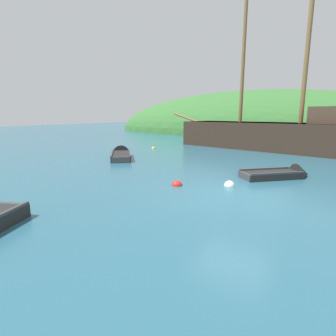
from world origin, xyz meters
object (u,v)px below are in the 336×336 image
Objects in this scene: rowboat_portside at (281,176)px; rowboat_far at (121,155)px; sailing_ship at (271,139)px; buoy_white at (229,186)px; buoy_yellow at (154,149)px; buoy_red at (177,185)px.

rowboat_far is (-9.53, 0.36, 0.03)m from rowboat_portside.
sailing_ship is 11.93m from buoy_white.
buoy_white reaches higher than buoy_yellow.
rowboat_portside is at bearing -25.39° from buoy_yellow.
buoy_red is at bearing 97.12° from sailing_ship.
buoy_white is 0.98× the size of buoy_red.
buoy_white is at bearing -39.60° from buoy_yellow.
buoy_red is (7.27, -8.45, 0.00)m from buoy_yellow.
rowboat_portside reaches higher than buoy_yellow.
rowboat_far is 11.48× the size of buoy_yellow.
rowboat_far is 8.60× the size of buoy_red.
rowboat_portside reaches higher than buoy_white.
rowboat_far is at bearing 132.38° from rowboat_portside.
rowboat_portside is at bearing -134.67° from rowboat_far.
rowboat_far is 7.55m from buoy_red.
rowboat_far reaches higher than buoy_red.
rowboat_portside is 9.48× the size of buoy_yellow.
rowboat_portside reaches higher than buoy_red.
sailing_ship is 42.29× the size of buoy_white.
sailing_ship is 9.69m from rowboat_portside.
rowboat_portside is at bearing 49.14° from buoy_red.
buoy_yellow is at bearing 140.40° from buoy_white.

